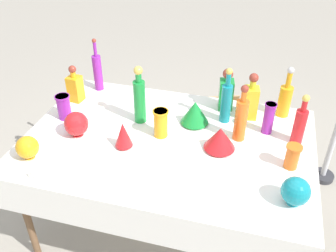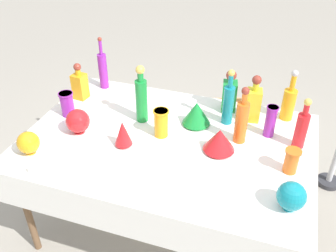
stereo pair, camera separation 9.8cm
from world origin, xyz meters
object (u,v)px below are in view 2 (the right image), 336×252
(tall_bottle_2, at_px, (302,128))
(fluted_vase_0, at_px, (219,140))
(tall_bottle_4, at_px, (103,69))
(square_decanter_0, at_px, (80,84))
(slender_vase_2, at_px, (292,160))
(cardboard_box_behind_left, at_px, (218,120))
(square_decanter_2, at_px, (230,93))
(tall_bottle_5, at_px, (289,102))
(round_bowl_2, at_px, (28,143))
(square_decanter_1, at_px, (254,102))
(slender_vase_3, at_px, (67,103))
(slender_vase_0, at_px, (161,122))
(slender_vase_1, at_px, (271,120))
(round_bowl_1, at_px, (291,196))
(tall_bottle_1, at_px, (242,120))
(fluted_vase_2, at_px, (196,113))
(tall_bottle_0, at_px, (228,102))
(round_bowl_0, at_px, (78,121))
(tall_bottle_3, at_px, (141,97))
(fluted_vase_1, at_px, (123,133))

(tall_bottle_2, distance_m, fluted_vase_0, 0.48)
(tall_bottle_4, relative_size, square_decanter_0, 1.47)
(slender_vase_2, relative_size, cardboard_box_behind_left, 0.22)
(square_decanter_2, bearing_deg, tall_bottle_5, 2.49)
(round_bowl_2, bearing_deg, square_decanter_1, 33.10)
(cardboard_box_behind_left, bearing_deg, slender_vase_3, -123.82)
(square_decanter_0, distance_m, slender_vase_0, 0.74)
(slender_vase_1, height_order, round_bowl_2, slender_vase_1)
(round_bowl_1, bearing_deg, tall_bottle_5, 95.07)
(square_decanter_2, distance_m, round_bowl_1, 0.92)
(square_decanter_0, distance_m, cardboard_box_behind_left, 1.48)
(tall_bottle_1, distance_m, cardboard_box_behind_left, 1.41)
(square_decanter_1, bearing_deg, square_decanter_2, 157.10)
(square_decanter_0, distance_m, slender_vase_3, 0.23)
(tall_bottle_1, bearing_deg, fluted_vase_2, 163.24)
(slender_vase_3, height_order, cardboard_box_behind_left, slender_vase_3)
(tall_bottle_4, bearing_deg, tall_bottle_0, -10.32)
(slender_vase_3, height_order, round_bowl_0, slender_vase_3)
(round_bowl_0, bearing_deg, slender_vase_0, 14.66)
(tall_bottle_2, bearing_deg, round_bowl_2, -159.12)
(tall_bottle_2, xyz_separation_m, slender_vase_3, (-1.47, -0.13, -0.04))
(square_decanter_0, bearing_deg, tall_bottle_5, 7.74)
(tall_bottle_2, bearing_deg, cardboard_box_behind_left, 122.07)
(tall_bottle_5, bearing_deg, square_decanter_2, -177.51)
(tall_bottle_4, distance_m, square_decanter_0, 0.22)
(tall_bottle_1, relative_size, cardboard_box_behind_left, 0.57)
(square_decanter_0, height_order, slender_vase_0, square_decanter_0)
(slender_vase_1, bearing_deg, tall_bottle_5, 68.78)
(slender_vase_2, bearing_deg, fluted_vase_2, 155.18)
(tall_bottle_3, bearing_deg, tall_bottle_0, 15.79)
(tall_bottle_2, height_order, fluted_vase_0, tall_bottle_2)
(square_decanter_2, bearing_deg, slender_vase_1, -35.97)
(fluted_vase_2, height_order, round_bowl_2, fluted_vase_2)
(fluted_vase_0, bearing_deg, slender_vase_0, 174.18)
(tall_bottle_2, bearing_deg, tall_bottle_4, 168.39)
(cardboard_box_behind_left, bearing_deg, fluted_vase_0, -79.61)
(round_bowl_0, bearing_deg, tall_bottle_5, 25.28)
(tall_bottle_0, distance_m, round_bowl_2, 1.22)
(tall_bottle_1, xyz_separation_m, square_decanter_2, (-0.13, 0.33, -0.02))
(tall_bottle_5, distance_m, round_bowl_1, 0.82)
(tall_bottle_5, bearing_deg, tall_bottle_0, -154.58)
(tall_bottle_3, bearing_deg, fluted_vase_1, -90.91)
(tall_bottle_5, distance_m, round_bowl_2, 1.62)
(square_decanter_1, bearing_deg, fluted_vase_2, -152.88)
(tall_bottle_1, relative_size, fluted_vase_0, 1.99)
(slender_vase_0, bearing_deg, square_decanter_2, 51.99)
(square_decanter_0, distance_m, round_bowl_0, 0.43)
(fluted_vase_0, distance_m, fluted_vase_2, 0.30)
(tall_bottle_5, xyz_separation_m, fluted_vase_1, (-0.90, -0.61, -0.04))
(round_bowl_2, bearing_deg, tall_bottle_5, 31.55)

